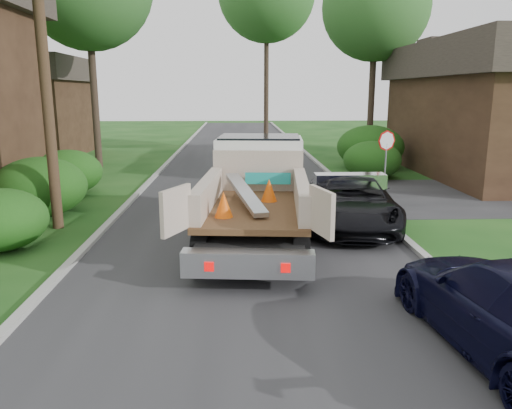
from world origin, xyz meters
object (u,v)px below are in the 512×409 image
object	(u,v)px
stop_sign	(386,149)
black_pickup	(352,202)
flatbed_truck	(258,183)
house_left_far	(18,105)
utility_pole	(42,41)
tree_right_far	(376,7)

from	to	relation	value
stop_sign	black_pickup	world-z (taller)	stop_sign
stop_sign	flatbed_truck	bearing A→B (deg)	-135.84
stop_sign	flatbed_truck	world-z (taller)	flatbed_truck
house_left_far	flatbed_truck	xyz separation A→B (m)	(13.75, -17.81, -1.64)
utility_pole	black_pickup	distance (m)	9.59
black_pickup	house_left_far	bearing A→B (deg)	141.98
stop_sign	black_pickup	bearing A→B (deg)	-117.87
tree_right_far	stop_sign	bearing A→B (deg)	-101.81
flatbed_truck	stop_sign	bearing A→B (deg)	49.13
stop_sign	house_left_far	size ratio (longest dim) A/B	0.33
utility_pole	flatbed_truck	size ratio (longest dim) A/B	1.42
utility_pole	black_pickup	xyz separation A→B (m)	(8.50, -0.10, -4.44)
stop_sign	flatbed_truck	distance (m)	6.91
utility_pole	flatbed_truck	xyz separation A→B (m)	(5.73, -0.79, -3.76)
stop_sign	tree_right_far	distance (m)	13.08
house_left_far	tree_right_far	world-z (taller)	tree_right_far
utility_pole	flatbed_truck	world-z (taller)	utility_pole
tree_right_far	black_pickup	world-z (taller)	tree_right_far
utility_pole	stop_sign	bearing A→B (deg)	20.62
stop_sign	utility_pole	distance (m)	11.91
house_left_far	flatbed_truck	bearing A→B (deg)	-52.33
utility_pole	tree_right_far	size ratio (longest dim) A/B	0.87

